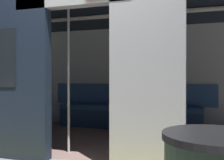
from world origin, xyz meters
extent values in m
cube|color=#ADAFB5|center=(-0.85, 0.02, 1.07)|extent=(0.85, 0.12, 2.14)
cube|color=black|center=(-0.85, 0.03, 1.32)|extent=(0.47, 0.02, 0.55)
cube|color=black|center=(0.00, -1.36, 2.20)|extent=(6.40, 2.88, 0.12)
cube|color=gray|center=(0.00, -1.36, 0.00)|extent=(6.08, 2.72, 0.01)
cube|color=silver|center=(0.00, -2.72, 1.07)|extent=(6.08, 0.10, 2.14)
cube|color=#38609E|center=(0.00, -2.66, 0.70)|extent=(3.52, 0.06, 0.45)
cube|color=white|center=(0.00, -1.36, 2.11)|extent=(4.48, 0.16, 0.03)
cube|color=#38609E|center=(0.00, -2.44, 0.43)|extent=(2.97, 0.44, 0.09)
cube|color=navy|center=(0.00, -2.24, 0.19)|extent=(2.97, 0.04, 0.38)
cube|color=pink|center=(0.01, -2.42, 0.72)|extent=(0.40, 0.27, 0.50)
sphere|color=#8C664C|center=(0.01, -2.42, 1.07)|extent=(0.21, 0.21, 0.21)
sphere|color=brown|center=(0.01, -2.43, 1.10)|extent=(0.19, 0.19, 0.19)
cylinder|color=pink|center=(-0.22, -2.36, 0.75)|extent=(0.08, 0.08, 0.44)
cylinder|color=pink|center=(0.25, -2.42, 0.75)|extent=(0.08, 0.08, 0.44)
cylinder|color=black|center=(-0.05, -2.21, 0.52)|extent=(0.18, 0.41, 0.14)
cylinder|color=black|center=(0.12, -2.24, 0.52)|extent=(0.18, 0.41, 0.14)
cylinder|color=black|center=(-0.03, -2.01, 0.26)|extent=(0.10, 0.10, 0.43)
cylinder|color=black|center=(0.15, -2.04, 0.26)|extent=(0.10, 0.10, 0.43)
cube|color=black|center=(-0.02, -1.96, 0.03)|extent=(0.13, 0.23, 0.06)
cube|color=black|center=(0.16, -1.99, 0.03)|extent=(0.13, 0.23, 0.06)
cube|color=black|center=(-0.34, -2.47, 0.56)|extent=(0.26, 0.14, 0.17)
cube|color=black|center=(-0.34, -2.39, 0.55)|extent=(0.02, 0.01, 0.14)
cube|color=#B22D2D|center=(0.40, -2.47, 0.49)|extent=(0.19, 0.24, 0.03)
cylinder|color=silver|center=(0.36, -0.44, 1.06)|extent=(0.04, 0.04, 2.12)
cylinder|color=black|center=(-1.48, 1.81, 0.83)|extent=(0.45, 0.45, 0.03)
camera|label=1|loc=(-1.41, 3.03, 1.08)|focal=43.58mm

